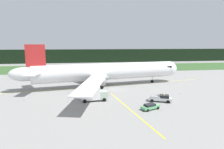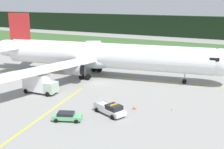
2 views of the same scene
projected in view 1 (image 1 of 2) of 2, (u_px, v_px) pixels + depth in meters
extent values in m
plane|color=gray|center=(113.00, 90.00, 58.22)|extent=(320.00, 320.00, 0.00)
cube|color=#35592B|center=(99.00, 68.00, 109.94)|extent=(320.00, 35.03, 0.04)
cube|color=black|center=(96.00, 56.00, 142.90)|extent=(288.00, 5.22, 10.14)
cube|color=yellow|center=(106.00, 86.00, 63.31)|extent=(74.96, 12.85, 0.01)
cube|color=yellow|center=(130.00, 109.00, 40.77)|extent=(4.79, 26.87, 0.01)
cylinder|color=white|center=(106.00, 72.00, 62.47)|extent=(47.75, 13.41, 5.64)
ellipsoid|color=white|center=(168.00, 69.00, 70.06)|extent=(7.05, 6.59, 5.64)
ellipsoid|color=white|center=(25.00, 74.00, 54.64)|extent=(9.60, 5.67, 4.23)
ellipsoid|color=#A7B4BA|center=(99.00, 76.00, 62.00)|extent=(11.21, 7.56, 3.10)
cube|color=black|center=(165.00, 66.00, 69.49)|extent=(2.66, 5.58, 0.70)
cube|color=white|center=(78.00, 69.00, 73.19)|extent=(17.61, 23.97, 0.35)
cylinder|color=#9F9F9F|center=(89.00, 74.00, 68.17)|extent=(4.14, 3.07, 2.48)
cylinder|color=black|center=(95.00, 74.00, 68.76)|extent=(0.50, 2.27, 2.28)
cube|color=white|center=(92.00, 83.00, 47.26)|extent=(10.49, 25.80, 0.35)
cylinder|color=#9F9F9F|center=(99.00, 82.00, 54.71)|extent=(4.14, 3.07, 2.48)
cylinder|color=black|center=(105.00, 82.00, 55.30)|extent=(0.50, 2.27, 2.28)
cube|color=red|center=(36.00, 58.00, 54.88)|extent=(5.63, 1.37, 8.09)
cube|color=white|center=(36.00, 70.00, 59.11)|extent=(6.12, 8.01, 0.28)
cube|color=white|center=(34.00, 74.00, 51.74)|extent=(4.09, 7.82, 0.28)
cylinder|color=gray|center=(152.00, 78.00, 68.56)|extent=(0.20, 0.20, 2.20)
cylinder|color=black|center=(152.00, 81.00, 68.98)|extent=(0.92, 0.37, 0.90)
cylinder|color=black|center=(153.00, 81.00, 68.50)|extent=(0.92, 0.37, 0.90)
cylinder|color=gray|center=(94.00, 80.00, 65.43)|extent=(0.28, 0.28, 2.20)
cylinder|color=black|center=(96.00, 83.00, 65.50)|extent=(1.23, 0.49, 1.20)
cylinder|color=black|center=(96.00, 82.00, 66.16)|extent=(1.23, 0.49, 1.20)
cylinder|color=black|center=(93.00, 83.00, 65.07)|extent=(1.23, 0.49, 1.20)
cylinder|color=black|center=(92.00, 83.00, 65.73)|extent=(1.23, 0.49, 1.20)
cylinder|color=gray|center=(99.00, 84.00, 58.56)|extent=(0.28, 0.28, 2.20)
cylinder|color=black|center=(101.00, 87.00, 59.28)|extent=(1.23, 0.49, 1.20)
cylinder|color=black|center=(102.00, 87.00, 58.62)|extent=(1.23, 0.49, 1.20)
cylinder|color=black|center=(97.00, 87.00, 58.85)|extent=(1.23, 0.49, 1.20)
cylinder|color=black|center=(97.00, 88.00, 58.20)|extent=(1.23, 0.49, 1.20)
cube|color=silver|center=(160.00, 99.00, 46.11)|extent=(5.98, 4.05, 0.70)
cube|color=black|center=(164.00, 96.00, 45.75)|extent=(2.80, 2.61, 0.70)
cube|color=silver|center=(155.00, 95.00, 47.27)|extent=(2.53, 1.12, 0.45)
cube|color=silver|center=(154.00, 97.00, 45.39)|extent=(2.53, 1.12, 0.45)
cube|color=orange|center=(164.00, 95.00, 45.68)|extent=(0.74, 1.41, 0.16)
cylinder|color=black|center=(168.00, 99.00, 46.72)|extent=(0.79, 0.51, 0.76)
cylinder|color=black|center=(168.00, 102.00, 44.71)|extent=(0.79, 0.51, 0.76)
cylinder|color=black|center=(152.00, 98.00, 47.63)|extent=(0.79, 0.51, 0.76)
cylinder|color=black|center=(152.00, 101.00, 45.61)|extent=(0.79, 0.51, 0.76)
cube|color=#ABC2AE|center=(103.00, 95.00, 47.11)|extent=(2.10, 2.55, 2.00)
cube|color=white|center=(91.00, 93.00, 46.26)|extent=(4.85, 2.79, 3.20)
cylinder|color=#99999E|center=(94.00, 99.00, 46.76)|extent=(0.78, 0.17, 1.04)
cylinder|color=#99999E|center=(87.00, 100.00, 46.33)|extent=(0.78, 0.17, 1.04)
cylinder|color=black|center=(102.00, 97.00, 48.43)|extent=(0.92, 0.34, 0.90)
cylinder|color=black|center=(104.00, 100.00, 46.13)|extent=(0.92, 0.34, 0.90)
cylinder|color=black|center=(84.00, 98.00, 47.31)|extent=(0.92, 0.34, 0.90)
cylinder|color=black|center=(85.00, 101.00, 45.01)|extent=(0.92, 0.34, 0.90)
cube|color=#5CAE6F|center=(150.00, 107.00, 40.62)|extent=(4.57, 3.16, 0.55)
cube|color=black|center=(150.00, 105.00, 40.43)|extent=(2.76, 2.28, 0.45)
cylinder|color=black|center=(153.00, 106.00, 42.15)|extent=(0.62, 0.39, 0.60)
cylinder|color=black|center=(158.00, 108.00, 40.66)|extent=(0.62, 0.39, 0.60)
cylinder|color=black|center=(143.00, 108.00, 40.67)|extent=(0.62, 0.39, 0.60)
cylinder|color=black|center=(148.00, 110.00, 39.19)|extent=(0.62, 0.39, 0.60)
cube|color=black|center=(163.00, 97.00, 50.23)|extent=(0.51, 0.51, 0.03)
cone|color=orange|center=(163.00, 96.00, 50.17)|extent=(0.39, 0.39, 0.62)
cylinder|color=yellow|center=(179.00, 94.00, 52.79)|extent=(0.10, 0.10, 0.28)
sphere|color=blue|center=(179.00, 93.00, 52.75)|extent=(0.12, 0.12, 0.12)
cylinder|color=yellow|center=(24.00, 101.00, 46.59)|extent=(0.10, 0.10, 0.26)
sphere|color=blue|center=(24.00, 100.00, 46.56)|extent=(0.12, 0.12, 0.12)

